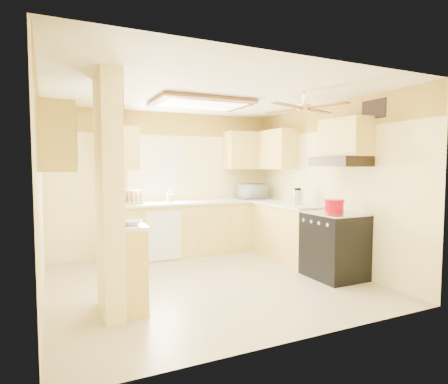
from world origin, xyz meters
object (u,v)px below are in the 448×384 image
bowl (132,223)px  stove (334,245)px  microwave (252,191)px  dutch_oven (334,206)px  kettle (298,197)px

bowl → stove: bearing=1.7°
stove → microwave: bearing=92.5°
dutch_oven → kettle: kettle is taller
bowl → microwave: bearing=39.7°
microwave → stove: bearing=97.1°
microwave → kettle: bearing=101.8°
bowl → kettle: bearing=19.8°
dutch_oven → bowl: bearing=-178.3°
bowl → kettle: size_ratio=0.77×
microwave → dutch_oven: 2.17m
stove → bowl: size_ratio=4.47×
dutch_oven → kettle: size_ratio=1.05×
dutch_oven → stove: bearing=12.7°
microwave → kettle: 1.23m
stove → kettle: size_ratio=3.46×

